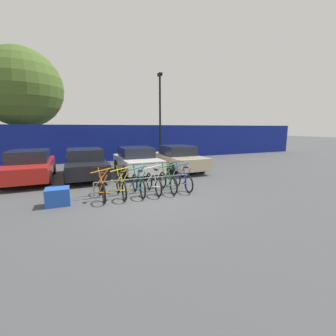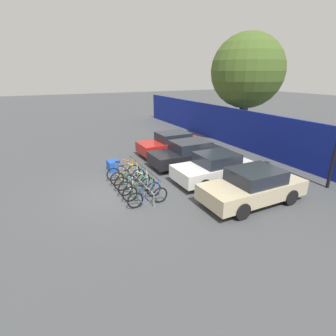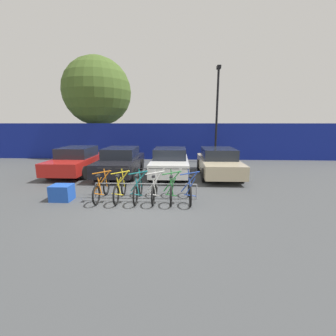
# 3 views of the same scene
# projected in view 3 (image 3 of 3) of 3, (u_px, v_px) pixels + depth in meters

# --- Properties ---
(ground_plane) EXTENTS (120.00, 120.00, 0.00)m
(ground_plane) POSITION_uv_depth(u_px,v_px,m) (142.00, 206.00, 7.35)
(ground_plane) COLOR #424447
(hoarding_wall) EXTENTS (36.00, 0.16, 2.61)m
(hoarding_wall) POSITION_uv_depth(u_px,v_px,m) (163.00, 142.00, 16.39)
(hoarding_wall) COLOR navy
(hoarding_wall) RESTS_ON ground
(bike_rack) EXTENTS (3.63, 0.04, 0.57)m
(bike_rack) POSITION_uv_depth(u_px,v_px,m) (146.00, 186.00, 7.91)
(bike_rack) COLOR gray
(bike_rack) RESTS_ON ground
(bicycle_orange) EXTENTS (0.68, 1.71, 1.05)m
(bicycle_orange) POSITION_uv_depth(u_px,v_px,m) (102.00, 189.00, 7.86)
(bicycle_orange) COLOR black
(bicycle_orange) RESTS_ON ground
(bicycle_yellow) EXTENTS (0.68, 1.71, 1.05)m
(bicycle_yellow) POSITION_uv_depth(u_px,v_px,m) (120.00, 189.00, 7.83)
(bicycle_yellow) COLOR black
(bicycle_yellow) RESTS_ON ground
(bicycle_teal) EXTENTS (0.68, 1.71, 1.05)m
(bicycle_teal) POSITION_uv_depth(u_px,v_px,m) (138.00, 190.00, 7.80)
(bicycle_teal) COLOR black
(bicycle_teal) RESTS_ON ground
(bicycle_white) EXTENTS (0.68, 1.71, 1.05)m
(bicycle_white) POSITION_uv_depth(u_px,v_px,m) (155.00, 190.00, 7.77)
(bicycle_white) COLOR black
(bicycle_white) RESTS_ON ground
(bicycle_green) EXTENTS (0.68, 1.71, 1.05)m
(bicycle_green) POSITION_uv_depth(u_px,v_px,m) (172.00, 190.00, 7.75)
(bicycle_green) COLOR black
(bicycle_green) RESTS_ON ground
(bicycle_blue) EXTENTS (0.68, 1.71, 1.05)m
(bicycle_blue) POSITION_uv_depth(u_px,v_px,m) (190.00, 190.00, 7.72)
(bicycle_blue) COLOR black
(bicycle_blue) RESTS_ON ground
(car_red) EXTENTS (1.91, 4.25, 1.40)m
(car_red) POSITION_uv_depth(u_px,v_px,m) (77.00, 160.00, 11.91)
(car_red) COLOR red
(car_red) RESTS_ON ground
(car_black) EXTENTS (1.91, 4.32, 1.40)m
(car_black) POSITION_uv_depth(u_px,v_px,m) (121.00, 161.00, 11.62)
(car_black) COLOR black
(car_black) RESTS_ON ground
(car_white) EXTENTS (1.91, 3.94, 1.40)m
(car_white) POSITION_uv_depth(u_px,v_px,m) (170.00, 162.00, 11.42)
(car_white) COLOR silver
(car_white) RESTS_ON ground
(car_beige) EXTENTS (1.91, 4.28, 1.40)m
(car_beige) POSITION_uv_depth(u_px,v_px,m) (218.00, 162.00, 11.35)
(car_beige) COLOR #C1B28E
(car_beige) RESTS_ON ground
(lamp_post) EXTENTS (0.24, 0.44, 6.23)m
(lamp_post) POSITION_uv_depth(u_px,v_px,m) (217.00, 110.00, 14.82)
(lamp_post) COLOR black
(lamp_post) RESTS_ON ground
(cargo_crate) EXTENTS (0.70, 0.56, 0.55)m
(cargo_crate) POSITION_uv_depth(u_px,v_px,m) (62.00, 193.00, 7.80)
(cargo_crate) COLOR blue
(cargo_crate) RESTS_ON ground
(tree_behind_hoarding) EXTENTS (5.27, 5.27, 7.69)m
(tree_behind_hoarding) POSITION_uv_depth(u_px,v_px,m) (97.00, 92.00, 17.65)
(tree_behind_hoarding) COLOR brown
(tree_behind_hoarding) RESTS_ON ground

